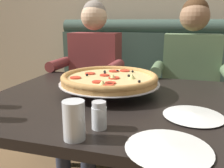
# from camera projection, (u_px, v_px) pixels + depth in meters

# --- Properties ---
(booth_bench) EXTENTS (1.70, 0.78, 1.13)m
(booth_bench) POSITION_uv_depth(u_px,v_px,m) (142.00, 102.00, 2.15)
(booth_bench) COLOR #384C42
(booth_bench) RESTS_ON ground_plane
(dining_table) EXTENTS (1.24, 1.00, 0.74)m
(dining_table) POSITION_uv_depth(u_px,v_px,m) (113.00, 114.00, 1.19)
(dining_table) COLOR black
(dining_table) RESTS_ON ground_plane
(diner_left) EXTENTS (0.54, 0.64, 1.27)m
(diner_left) POSITION_uv_depth(u_px,v_px,m) (91.00, 72.00, 1.93)
(diner_left) COLOR #2D3342
(diner_left) RESTS_ON ground_plane
(diner_right) EXTENTS (0.54, 0.64, 1.27)m
(diner_right) POSITION_uv_depth(u_px,v_px,m) (190.00, 78.00, 1.72)
(diner_right) COLOR #2D3342
(diner_right) RESTS_ON ground_plane
(pizza) EXTENTS (0.52, 0.52, 0.11)m
(pizza) POSITION_uv_depth(u_px,v_px,m) (109.00, 79.00, 1.23)
(pizza) COLOR silver
(pizza) RESTS_ON dining_table
(shaker_oregano) EXTENTS (0.05, 0.05, 0.10)m
(shaker_oregano) POSITION_uv_depth(u_px,v_px,m) (99.00, 117.00, 0.82)
(shaker_oregano) COLOR white
(shaker_oregano) RESTS_ON dining_table
(plate_near_left) EXTENTS (0.23, 0.23, 0.02)m
(plate_near_left) POSITION_uv_depth(u_px,v_px,m) (193.00, 114.00, 0.93)
(plate_near_left) COLOR white
(plate_near_left) RESTS_ON dining_table
(plate_near_right) EXTENTS (0.25, 0.25, 0.02)m
(plate_near_right) POSITION_uv_depth(u_px,v_px,m) (168.00, 147.00, 0.69)
(plate_near_right) COLOR white
(plate_near_right) RESTS_ON dining_table
(drinking_glass) EXTENTS (0.07, 0.07, 0.13)m
(drinking_glass) POSITION_uv_depth(u_px,v_px,m) (74.00, 123.00, 0.74)
(drinking_glass) COLOR silver
(drinking_glass) RESTS_ON dining_table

